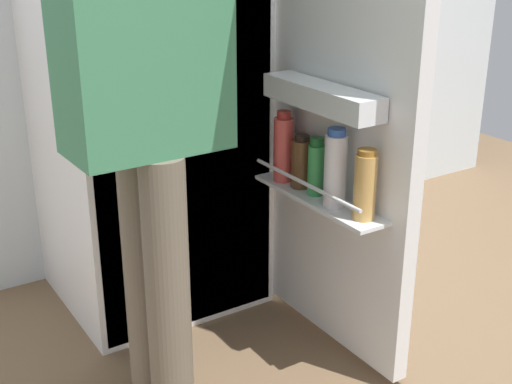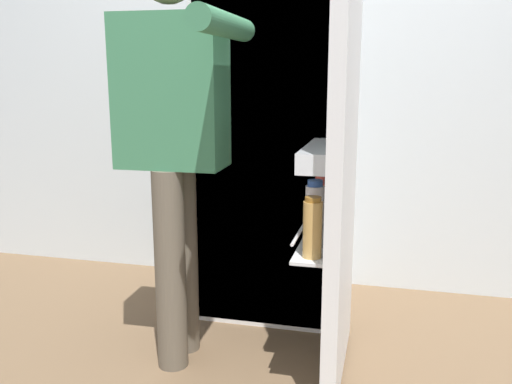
% 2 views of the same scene
% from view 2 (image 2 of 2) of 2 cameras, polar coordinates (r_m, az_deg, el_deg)
% --- Properties ---
extents(ground_plane, '(5.56, 5.56, 0.00)m').
position_cam_2_polar(ground_plane, '(2.39, -0.58, -16.44)').
color(ground_plane, brown).
extents(kitchen_wall, '(4.40, 0.10, 2.53)m').
position_cam_2_polar(kitchen_wall, '(3.01, 3.94, 14.41)').
color(kitchen_wall, silver).
rests_on(kitchen_wall, ground_plane).
extents(refrigerator, '(0.73, 1.29, 1.80)m').
position_cam_2_polar(refrigerator, '(2.60, 2.83, 6.80)').
color(refrigerator, white).
rests_on(refrigerator, ground_plane).
extents(person, '(0.52, 0.70, 1.60)m').
position_cam_2_polar(person, '(2.11, -8.42, 6.74)').
color(person, '#665B4C').
rests_on(person, ground_plane).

